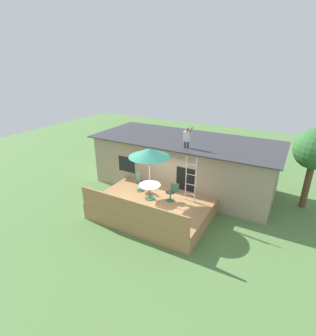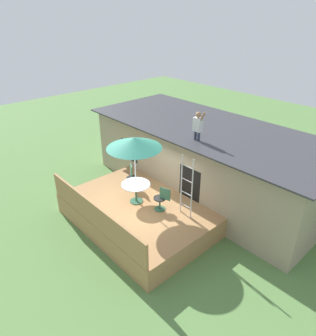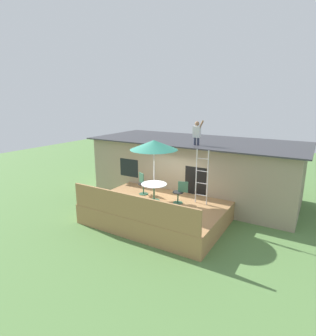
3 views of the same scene
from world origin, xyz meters
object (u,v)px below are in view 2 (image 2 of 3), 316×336
Objects in this scene: patio_chair_right at (162,199)px; step_ladder at (187,187)px; person_figure at (198,124)px; patio_umbrella at (134,143)px; patio_table at (136,188)px; patio_chair_left at (132,177)px.

step_ladder is at bearing -168.25° from patio_chair_right.
step_ladder is 2.32m from person_figure.
person_figure is at bearing -104.15° from patio_chair_right.
patio_table is at bearing -145.49° from patio_umbrella.
patio_umbrella is at bearing 34.51° from patio_table.
patio_umbrella reaches higher than patio_table.
patio_table is 1.99m from step_ladder.
patio_umbrella is 2.76× the size of patio_chair_right.
patio_umbrella is at bearing -0.00° from patio_chair_left.
person_figure reaches higher than patio_table.
patio_table is at bearing -0.00° from patio_chair_left.
patio_chair_left and patio_chair_right have the same top height.
patio_umbrella is 2.29× the size of person_figure.
patio_chair_left is at bearing 150.16° from patio_table.
patio_umbrella reaches higher than step_ladder.
patio_umbrella is 2.16m from patio_chair_left.
patio_umbrella reaches higher than patio_chair_right.
step_ladder is 1.98× the size of person_figure.
person_figure is (0.89, 2.18, 0.37)m from patio_umbrella.
patio_chair_right is at bearing -150.29° from step_ladder.
step_ladder is at bearing 34.82° from patio_chair_left.
patio_chair_right is (1.02, 0.33, -0.13)m from patio_table.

